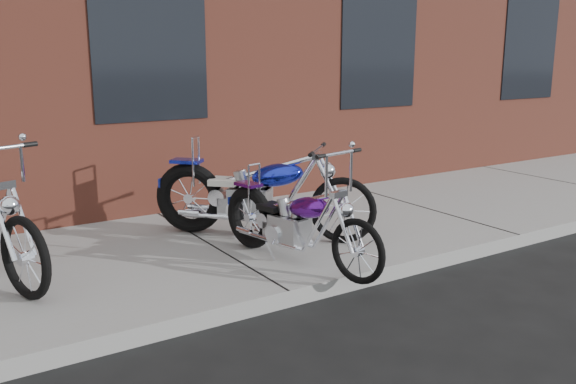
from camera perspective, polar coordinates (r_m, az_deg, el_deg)
ground at (r=5.20m, az=0.10°, el=-10.77°), size 120.00×120.00×0.00m
sidewalk at (r=6.41m, az=-7.20°, el=-5.55°), size 22.00×3.00×0.15m
chopper_purple at (r=5.70m, az=0.67°, el=-3.17°), size 0.61×1.98×1.13m
chopper_blue at (r=6.50m, az=-2.82°, el=-0.50°), size 1.77×1.84×1.06m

